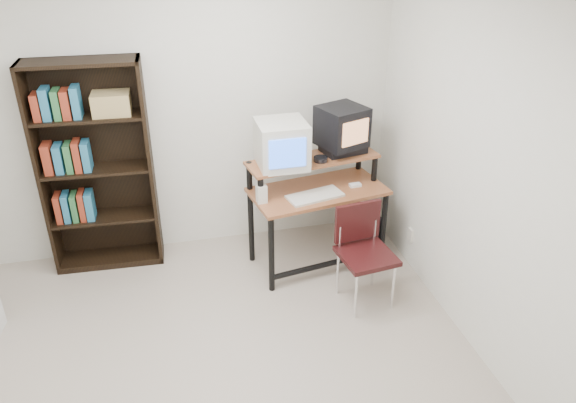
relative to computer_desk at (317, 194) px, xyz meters
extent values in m
cube|color=#B0A292|center=(-1.18, -1.40, -0.69)|extent=(4.00, 4.00, 0.01)
cube|color=silver|center=(-1.18, 0.60, 0.62)|extent=(4.00, 0.01, 2.60)
cube|color=silver|center=(0.82, -1.40, 0.62)|extent=(0.01, 4.00, 2.60)
cube|color=#945530|center=(0.00, -0.02, 0.04)|extent=(1.23, 0.76, 0.03)
cube|color=#945530|center=(-0.02, 0.09, 0.29)|extent=(1.19, 0.53, 0.02)
cylinder|color=black|center=(-0.48, -0.35, -0.32)|extent=(0.05, 0.05, 0.72)
cylinder|color=black|center=(0.57, -0.18, -0.32)|extent=(0.05, 0.05, 0.72)
cylinder|color=black|center=(-0.57, 0.14, -0.19)|extent=(0.05, 0.05, 0.98)
cylinder|color=black|center=(0.49, 0.31, -0.19)|extent=(0.05, 0.05, 0.98)
cylinder|color=black|center=(0.04, -0.26, -0.56)|extent=(1.07, 0.23, 0.05)
cube|color=beige|center=(-0.30, 0.05, 0.48)|extent=(0.41, 0.41, 0.38)
cube|color=blue|center=(-0.30, -0.16, 0.48)|extent=(0.30, 0.01, 0.24)
cube|color=black|center=(0.28, 0.17, 0.33)|extent=(0.41, 0.33, 0.08)
cube|color=black|center=(0.26, 0.17, 0.54)|extent=(0.47, 0.46, 0.34)
cube|color=tan|center=(0.32, 0.00, 0.54)|extent=(0.26, 0.11, 0.21)
cylinder|color=#26262B|center=(0.03, 0.02, 0.31)|extent=(0.16, 0.16, 0.05)
cube|color=beige|center=(-0.06, -0.15, 0.05)|extent=(0.51, 0.31, 0.03)
cube|color=black|center=(0.33, -0.04, 0.04)|extent=(0.26, 0.23, 0.01)
cube|color=white|center=(0.34, -0.03, 0.06)|extent=(0.10, 0.06, 0.03)
cube|color=beige|center=(-0.51, -0.13, 0.12)|extent=(0.09, 0.08, 0.17)
cube|color=black|center=(0.45, 0.06, -0.47)|extent=(0.31, 0.49, 0.42)
cube|color=black|center=(0.22, -0.68, -0.24)|extent=(0.46, 0.46, 0.04)
cube|color=black|center=(0.20, -0.49, -0.03)|extent=(0.39, 0.08, 0.33)
cylinder|color=silver|center=(0.08, -0.86, -0.47)|extent=(0.02, 0.02, 0.42)
cylinder|color=silver|center=(0.41, -0.82, -0.47)|extent=(0.02, 0.02, 0.42)
cylinder|color=silver|center=(0.04, -0.53, -0.47)|extent=(0.02, 0.02, 0.42)
cylinder|color=silver|center=(0.37, -0.49, -0.47)|extent=(0.02, 0.02, 0.42)
cube|color=black|center=(-2.27, 0.45, 0.24)|extent=(0.04, 0.31, 1.85)
cube|color=black|center=(-1.38, 0.41, 0.24)|extent=(0.04, 0.31, 1.85)
cube|color=black|center=(-1.82, 0.57, 0.24)|extent=(0.93, 0.06, 1.85)
cube|color=black|center=(-1.82, 0.43, 1.15)|extent=(0.94, 0.35, 0.03)
cube|color=black|center=(-1.82, 0.43, -0.65)|extent=(0.94, 0.35, 0.06)
cube|color=black|center=(-1.82, 0.43, -0.22)|extent=(0.88, 0.33, 0.03)
cube|color=black|center=(-1.82, 0.43, 0.24)|extent=(0.88, 0.33, 0.02)
cube|color=black|center=(-1.82, 0.43, 0.71)|extent=(0.88, 0.33, 0.02)
cube|color=#957E4B|center=(-1.62, 0.42, 0.81)|extent=(0.31, 0.24, 0.18)
cube|color=beige|center=(0.81, -0.25, -0.38)|extent=(0.02, 0.08, 0.12)
camera|label=1|loc=(-1.26, -4.16, 2.23)|focal=35.00mm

